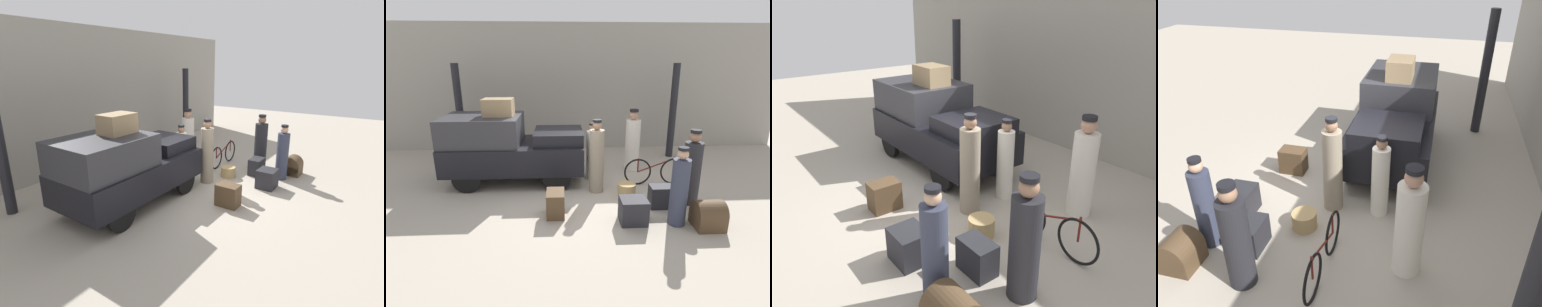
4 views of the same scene
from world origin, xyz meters
TOP-DOWN VIEW (x-y plane):
  - ground_plane at (0.00, 0.00)m, footprint 30.00×30.00m
  - canopy_pillar_left at (-3.52, 2.77)m, footprint 0.24×0.24m
  - canopy_pillar_right at (3.55, 2.77)m, footprint 0.24×0.24m
  - truck at (-1.66, 0.83)m, footprint 3.68×1.74m
  - bicycle at (2.31, 0.32)m, footprint 1.72×0.04m
  - wicker_basket at (1.39, -0.34)m, footprint 0.45×0.45m
  - conductor_in_dark_uniform at (1.93, 1.54)m, footprint 0.44×0.44m
  - porter_standing_middle at (0.63, 0.88)m, footprint 0.32×0.32m
  - porter_carrying_trunk at (0.66, -0.01)m, footprint 0.37×0.37m
  - porter_with_bicycle at (2.13, -1.73)m, footprint 0.35×0.35m
  - porter_lifting_near_truck at (2.78, -0.80)m, footprint 0.41×0.41m
  - trunk_barrel_dark at (2.71, -1.90)m, footprint 0.56×0.55m
  - trunk_large_brown at (-0.36, -1.24)m, footprint 0.38×0.55m
  - trunk_umber_medium at (2.06, -0.98)m, footprint 0.56×0.36m
  - suitcase_small_leather at (1.25, -1.63)m, footprint 0.55×0.49m
  - trunk_on_truck_roof at (-1.86, 0.83)m, footprint 0.77×0.56m

SIDE VIEW (x-z plane):
  - ground_plane at x=0.00m, z-range 0.00..0.00m
  - wicker_basket at x=1.39m, z-range 0.00..0.31m
  - trunk_barrel_dark at x=2.71m, z-range -0.04..0.54m
  - trunk_umber_medium at x=2.06m, z-range 0.00..0.51m
  - suitcase_small_leather at x=1.25m, z-range 0.00..0.53m
  - trunk_large_brown at x=-0.36m, z-range 0.00..0.55m
  - bicycle at x=2.31m, z-range -0.01..0.77m
  - porter_standing_middle at x=0.63m, z-range -0.06..1.54m
  - porter_with_bicycle at x=2.13m, z-range -0.07..1.58m
  - porter_lifting_near_truck at x=2.78m, z-range -0.08..1.69m
  - conductor_in_dark_uniform at x=1.93m, z-range -0.08..1.78m
  - porter_carrying_trunk at x=0.66m, z-range -0.07..1.80m
  - truck at x=-1.66m, z-range 0.07..1.91m
  - canopy_pillar_left at x=-3.52m, z-range 0.00..3.16m
  - canopy_pillar_right at x=3.55m, z-range 0.00..3.16m
  - trunk_on_truck_roof at x=-1.86m, z-range 1.84..2.29m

